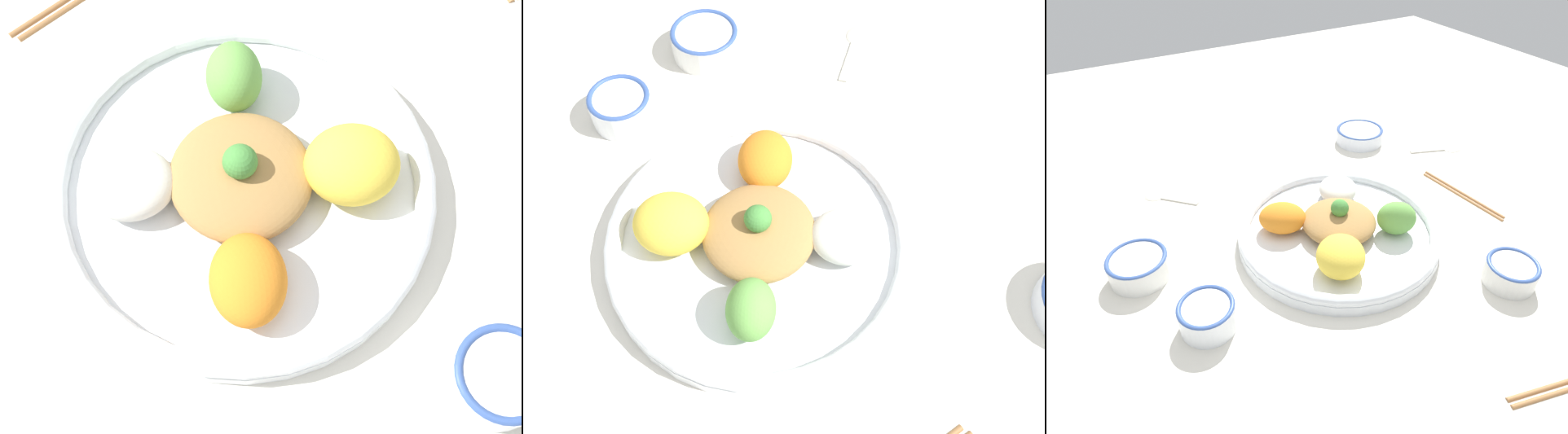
{
  "view_description": "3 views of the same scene",
  "coord_description": "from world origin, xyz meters",
  "views": [
    {
      "loc": [
        0.17,
        0.24,
        0.64
      ],
      "look_at": [
        0.02,
        0.03,
        0.02
      ],
      "focal_mm": 50.0,
      "sensor_mm": 36.0,
      "label": 1
    },
    {
      "loc": [
        -0.13,
        -0.34,
        0.65
      ],
      "look_at": [
        0.03,
        -0.03,
        0.09
      ],
      "focal_mm": 42.0,
      "sensor_mm": 36.0,
      "label": 2
    },
    {
      "loc": [
        -0.49,
        0.34,
        0.53
      ],
      "look_at": [
        0.06,
        0.03,
        0.03
      ],
      "focal_mm": 30.0,
      "sensor_mm": 36.0,
      "label": 3
    }
  ],
  "objects": [
    {
      "name": "ground_plane",
      "position": [
        0.0,
        0.0,
        0.0
      ],
      "size": [
        2.4,
        2.4,
        0.0
      ],
      "primitive_type": "plane",
      "color": "silver"
    },
    {
      "name": "salad_platter",
      "position": [
        0.01,
        -0.01,
        0.02
      ],
      "size": [
        0.36,
        0.36,
        0.09
      ],
      "color": "white",
      "rests_on": "ground_plane"
    },
    {
      "name": "rice_bowl_plain",
      "position": [
        -0.06,
        0.26,
        0.03
      ],
      "size": [
        0.08,
        0.08,
        0.05
      ],
      "color": "white",
      "rests_on": "ground_plane"
    }
  ]
}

